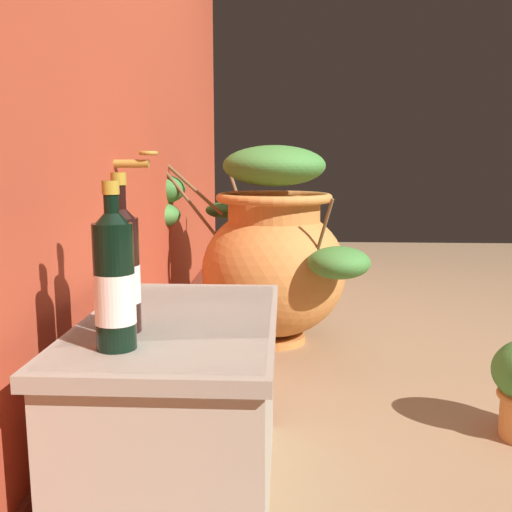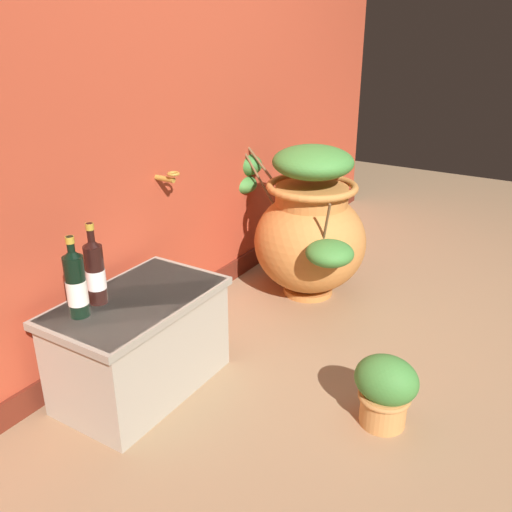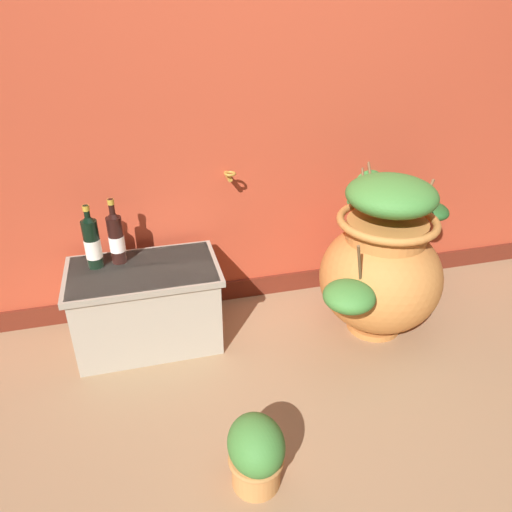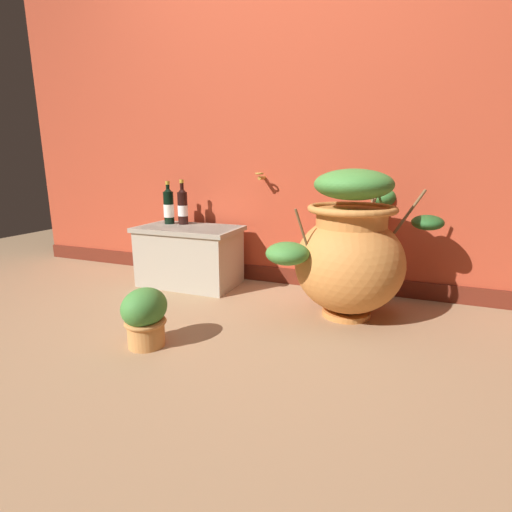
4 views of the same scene
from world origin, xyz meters
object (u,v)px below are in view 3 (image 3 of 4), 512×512
(wine_bottle_left, at_px, (116,237))
(wine_bottle_middle, at_px, (92,241))
(terracotta_urn, at_px, (381,261))
(potted_shrub, at_px, (256,453))

(wine_bottle_left, relative_size, wine_bottle_middle, 1.04)
(wine_bottle_left, xyz_separation_m, wine_bottle_middle, (-0.11, -0.02, -0.00))
(terracotta_urn, distance_m, wine_bottle_middle, 1.35)
(wine_bottle_middle, height_order, potted_shrub, wine_bottle_middle)
(terracotta_urn, height_order, wine_bottle_middle, terracotta_urn)
(wine_bottle_middle, bearing_deg, terracotta_urn, -10.54)
(wine_bottle_left, bearing_deg, wine_bottle_middle, -170.99)
(wine_bottle_left, distance_m, wine_bottle_middle, 0.11)
(wine_bottle_middle, relative_size, potted_shrub, 1.08)
(terracotta_urn, height_order, potted_shrub, terracotta_urn)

